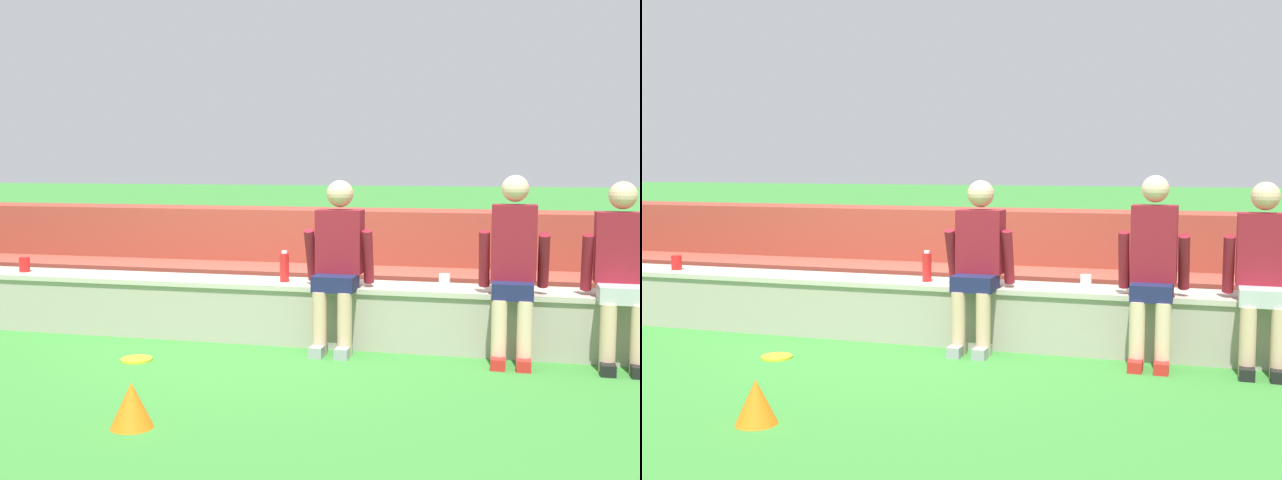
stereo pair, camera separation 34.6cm
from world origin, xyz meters
The scene contains 11 objects.
ground_plane centered at (0.00, 0.00, 0.00)m, with size 80.00×80.00×0.00m, color #388433.
stone_seating_wall centered at (0.00, 0.23, 0.26)m, with size 8.60×0.51×0.49m.
brick_bleachers centered at (0.00, 1.41, 0.41)m, with size 11.66×1.28×1.00m.
person_left_of_center centered at (0.55, 0.01, 0.70)m, with size 0.53×0.52×1.31m.
person_center centered at (1.87, -0.03, 0.71)m, with size 0.50×0.49×1.36m.
person_right_of_center centered at (2.62, 0.02, 0.70)m, with size 0.54×0.55×1.32m.
water_bottle_near_left centered at (0.07, 0.21, 0.61)m, with size 0.08×0.08×0.25m.
plastic_cup_right_end centered at (1.35, 0.27, 0.54)m, with size 0.09×0.09×0.10m, color white.
plastic_cup_middle centered at (-2.33, 0.20, 0.55)m, with size 0.09×0.09×0.13m, color red.
frisbee centered at (-0.80, -0.68, 0.01)m, with size 0.23×0.23×0.02m, color yellow.
sports_cone centered at (-0.14, -2.04, 0.13)m, with size 0.24×0.24×0.26m, color orange.
Camera 2 is at (2.24, -5.84, 1.47)m, focal length 44.84 mm.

